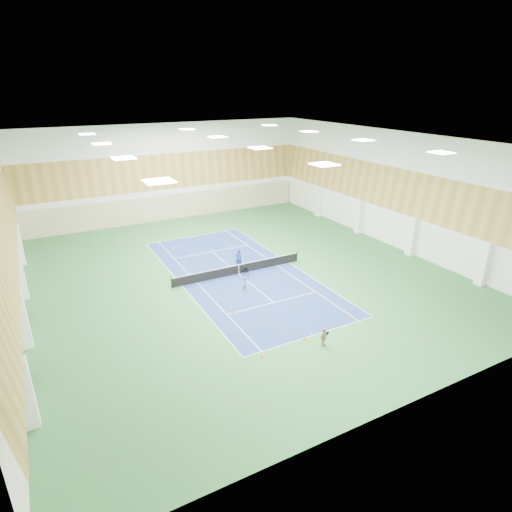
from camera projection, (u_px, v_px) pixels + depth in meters
The scene contains 22 objects.
ground at pixel (239, 274), 39.61m from camera, with size 40.00×40.00×0.00m, color #2B6534.
room_shell at pixel (238, 211), 37.36m from camera, with size 36.00×40.00×12.00m, color white, non-canonical shape.
wood_cladding at pixel (237, 189), 36.61m from camera, with size 36.00×40.00×8.00m, color #BC8D46, non-canonical shape.
ceiling_light_grid at pixel (237, 142), 35.15m from camera, with size 21.40×25.40×0.06m, color white, non-canonical shape.
court_surface at pixel (239, 274), 39.60m from camera, with size 10.97×23.77×0.01m, color navy.
tennis_balls_scatter at pixel (239, 273), 39.59m from camera, with size 10.57×22.77×0.07m, color #CCEA27, non-canonical shape.
tennis_net at pixel (239, 268), 39.40m from camera, with size 12.80×0.10×1.10m, color black, non-canonical shape.
back_curtain at pixel (172, 207), 55.16m from camera, with size 35.40×0.16×3.20m, color #C6B793.
door_left_a at pixel (22, 367), 24.82m from camera, with size 0.08×1.80×2.20m, color #593319.
door_left_b at pixel (19, 308), 31.36m from camera, with size 0.08×1.80×2.20m, color #593319.
coach at pixel (239, 258), 40.70m from camera, with size 0.67×0.44×1.84m, color navy.
child_court at pixel (246, 284), 36.28m from camera, with size 0.58×0.45×1.20m, color #9D9CA5.
child_apron at pixel (324, 337), 28.51m from camera, with size 0.76×0.32×1.30m, color #9D8559.
ball_cart at pixel (245, 273), 38.64m from camera, with size 0.51×0.51×0.89m, color black, non-canonical shape.
cone_svc_a at pixel (234, 313), 32.63m from camera, with size 0.20×0.20×0.22m, color orange.
cone_svc_b at pixel (260, 309), 33.18m from camera, with size 0.19×0.19×0.21m, color #FF530D.
cone_svc_c at pixel (281, 298), 34.97m from camera, with size 0.18×0.18×0.20m, color #FF5D0D.
cone_svc_d at pixel (314, 293), 35.70m from camera, with size 0.19×0.19×0.21m, color #F2540C.
cone_base_a at pixel (262, 356), 27.49m from camera, with size 0.21×0.21×0.23m, color #E1490B.
cone_base_b at pixel (305, 339), 29.30m from camera, with size 0.21×0.21×0.23m, color #ED5E0C.
cone_base_c at pixel (325, 326), 30.89m from camera, with size 0.23×0.23×0.25m, color #EE580C.
cone_base_d at pixel (350, 319), 31.82m from camera, with size 0.19×0.19×0.21m, color #D64B0B.
Camera 1 is at (-15.62, -32.60, 16.35)m, focal length 30.00 mm.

